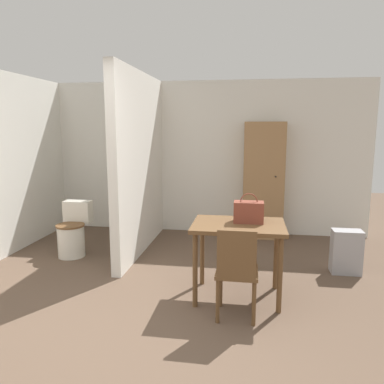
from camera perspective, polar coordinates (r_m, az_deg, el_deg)
ground_plane at (r=3.28m, az=-9.73°, el=-22.60°), size 16.00×16.00×0.00m
wall_back at (r=6.32m, az=0.33°, el=5.25°), size 5.67×0.12×2.50m
partition_wall at (r=5.33m, az=-7.92°, el=4.31°), size 0.12×2.17×2.50m
dining_table at (r=3.86m, az=7.08°, el=-6.41°), size 0.93×0.67×0.79m
wooden_chair at (r=3.49m, az=6.84°, el=-11.70°), size 0.39×0.39×0.88m
toilet at (r=5.46m, az=-17.69°, el=-5.91°), size 0.38×0.53×0.73m
handbag at (r=3.86m, az=8.63°, el=-2.99°), size 0.30×0.17×0.30m
wooden_cabinet at (r=6.03m, az=10.83°, el=1.70°), size 0.63×0.38×1.84m
space_heater at (r=4.95m, az=22.45°, el=-8.42°), size 0.35×0.21×0.54m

